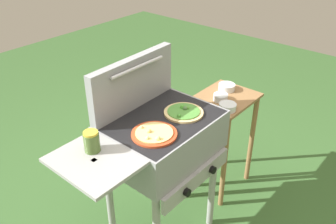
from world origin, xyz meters
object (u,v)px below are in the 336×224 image
(grill, at_px, (161,142))
(pizza_veggie, at_px, (184,112))
(topping_bowl_near, at_px, (227,87))
(topping_bowl_far, at_px, (228,107))
(prep_table, at_px, (223,124))
(topping_bowl_middle, at_px, (221,98))
(pizza_cheese, at_px, (154,134))
(sauce_jar, at_px, (92,141))

(grill, height_order, pizza_veggie, pizza_veggie)
(topping_bowl_near, height_order, topping_bowl_far, same)
(prep_table, height_order, topping_bowl_middle, topping_bowl_middle)
(pizza_veggie, distance_m, topping_bowl_near, 0.66)
(prep_table, height_order, topping_bowl_far, topping_bowl_far)
(grill, xyz_separation_m, pizza_veggie, (0.13, -0.05, 0.15))
(pizza_cheese, bearing_deg, topping_bowl_near, 7.96)
(pizza_cheese, relative_size, prep_table, 0.31)
(grill, xyz_separation_m, prep_table, (0.67, 0.00, -0.21))
(grill, relative_size, prep_table, 1.25)
(pizza_veggie, relative_size, topping_bowl_near, 1.88)
(grill, distance_m, topping_bowl_far, 0.54)
(grill, height_order, topping_bowl_far, grill)
(grill, bearing_deg, prep_table, 0.37)
(prep_table, height_order, topping_bowl_near, topping_bowl_near)
(pizza_veggie, relative_size, prep_table, 0.29)
(topping_bowl_near, relative_size, topping_bowl_far, 1.05)
(prep_table, xyz_separation_m, topping_bowl_far, (-0.14, -0.11, 0.24))
(grill, distance_m, prep_table, 0.71)
(grill, bearing_deg, topping_bowl_middle, 0.05)
(sauce_jar, height_order, topping_bowl_far, sauce_jar)
(prep_table, xyz_separation_m, topping_bowl_near, (0.10, 0.05, 0.24))
(grill, bearing_deg, topping_bowl_far, -10.85)
(pizza_veggie, relative_size, topping_bowl_far, 1.98)
(pizza_cheese, height_order, topping_bowl_far, pizza_cheese)
(prep_table, bearing_deg, grill, -179.63)
(pizza_cheese, distance_m, topping_bowl_far, 0.68)
(grill, height_order, prep_table, grill)
(grill, distance_m, pizza_veggie, 0.21)
(topping_bowl_middle, bearing_deg, sauce_jar, 176.37)
(grill, distance_m, sauce_jar, 0.47)
(pizza_veggie, xyz_separation_m, pizza_cheese, (-0.27, -0.02, -0.00))
(pizza_cheese, relative_size, topping_bowl_far, 2.11)
(prep_table, distance_m, topping_bowl_middle, 0.25)
(topping_bowl_middle, bearing_deg, topping_bowl_far, -128.42)
(pizza_cheese, xyz_separation_m, topping_bowl_near, (0.91, 0.13, -0.12))
(grill, xyz_separation_m, topping_bowl_middle, (0.61, 0.00, 0.03))
(grill, relative_size, topping_bowl_middle, 9.74)
(grill, distance_m, topping_bowl_middle, 0.61)
(pizza_veggie, relative_size, pizza_cheese, 0.94)
(prep_table, xyz_separation_m, topping_bowl_middle, (-0.06, -0.00, 0.24))
(topping_bowl_near, bearing_deg, grill, -175.85)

